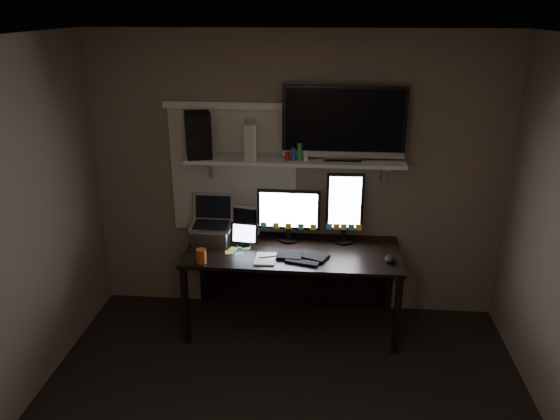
# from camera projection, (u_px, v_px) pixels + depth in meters

# --- Properties ---
(ceiling) EXTENTS (3.60, 3.60, 0.00)m
(ceiling) POSITION_uv_depth(u_px,v_px,m) (276.00, 43.00, 2.64)
(ceiling) COLOR silver
(ceiling) RESTS_ON back_wall
(back_wall) EXTENTS (3.60, 0.00, 3.60)m
(back_wall) POSITION_uv_depth(u_px,v_px,m) (296.00, 178.00, 4.76)
(back_wall) COLOR #675B4A
(back_wall) RESTS_ON floor
(window_blinds) EXTENTS (1.10, 0.02, 1.10)m
(window_blinds) POSITION_uv_depth(u_px,v_px,m) (233.00, 172.00, 4.77)
(window_blinds) COLOR silver
(window_blinds) RESTS_ON back_wall
(desk) EXTENTS (1.80, 0.75, 0.73)m
(desk) POSITION_uv_depth(u_px,v_px,m) (294.00, 263.00, 4.77)
(desk) COLOR black
(desk) RESTS_ON floor
(wall_shelf) EXTENTS (1.80, 0.35, 0.03)m
(wall_shelf) POSITION_uv_depth(u_px,v_px,m) (295.00, 160.00, 4.52)
(wall_shelf) COLOR beige
(wall_shelf) RESTS_ON back_wall
(monitor_landscape) EXTENTS (0.54, 0.07, 0.48)m
(monitor_landscape) POSITION_uv_depth(u_px,v_px,m) (289.00, 215.00, 4.70)
(monitor_landscape) COLOR black
(monitor_landscape) RESTS_ON desk
(monitor_portrait) EXTENTS (0.32, 0.06, 0.63)m
(monitor_portrait) POSITION_uv_depth(u_px,v_px,m) (345.00, 208.00, 4.65)
(monitor_portrait) COLOR black
(monitor_portrait) RESTS_ON desk
(keyboard) EXTENTS (0.44, 0.27, 0.03)m
(keyboard) POSITION_uv_depth(u_px,v_px,m) (303.00, 256.00, 4.46)
(keyboard) COLOR black
(keyboard) RESTS_ON desk
(mouse) EXTENTS (0.08, 0.12, 0.04)m
(mouse) POSITION_uv_depth(u_px,v_px,m) (389.00, 259.00, 4.39)
(mouse) COLOR black
(mouse) RESTS_ON desk
(notepad) EXTENTS (0.16, 0.23, 0.01)m
(notepad) POSITION_uv_depth(u_px,v_px,m) (265.00, 259.00, 4.42)
(notepad) COLOR silver
(notepad) RESTS_ON desk
(tablet) EXTENTS (0.24, 0.13, 0.21)m
(tablet) POSITION_uv_depth(u_px,v_px,m) (244.00, 234.00, 4.66)
(tablet) COLOR black
(tablet) RESTS_ON desk
(file_sorter) EXTENTS (0.24, 0.15, 0.28)m
(file_sorter) POSITION_uv_depth(u_px,v_px,m) (245.00, 221.00, 4.84)
(file_sorter) COLOR black
(file_sorter) RESTS_ON desk
(laptop) EXTENTS (0.36, 0.29, 0.40)m
(laptop) POSITION_uv_depth(u_px,v_px,m) (211.00, 221.00, 4.67)
(laptop) COLOR #ACACB0
(laptop) RESTS_ON desk
(cup) EXTENTS (0.10, 0.10, 0.12)m
(cup) POSITION_uv_depth(u_px,v_px,m) (201.00, 256.00, 4.36)
(cup) COLOR #97451B
(cup) RESTS_ON desk
(sticky_notes) EXTENTS (0.35, 0.29, 0.00)m
(sticky_notes) POSITION_uv_depth(u_px,v_px,m) (230.00, 251.00, 4.58)
(sticky_notes) COLOR yellow
(sticky_notes) RESTS_ON desk
(tv) EXTENTS (0.99, 0.18, 0.60)m
(tv) POSITION_uv_depth(u_px,v_px,m) (344.00, 123.00, 4.38)
(tv) COLOR black
(tv) RESTS_ON wall_shelf
(game_console) EXTENTS (0.12, 0.26, 0.30)m
(game_console) POSITION_uv_depth(u_px,v_px,m) (251.00, 140.00, 4.49)
(game_console) COLOR beige
(game_console) RESTS_ON wall_shelf
(speaker) EXTENTS (0.26, 0.29, 0.37)m
(speaker) POSITION_uv_depth(u_px,v_px,m) (198.00, 135.00, 4.49)
(speaker) COLOR black
(speaker) RESTS_ON wall_shelf
(bottles) EXTENTS (0.23, 0.06, 0.15)m
(bottles) POSITION_uv_depth(u_px,v_px,m) (297.00, 152.00, 4.42)
(bottles) COLOR #A50F0C
(bottles) RESTS_ON wall_shelf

